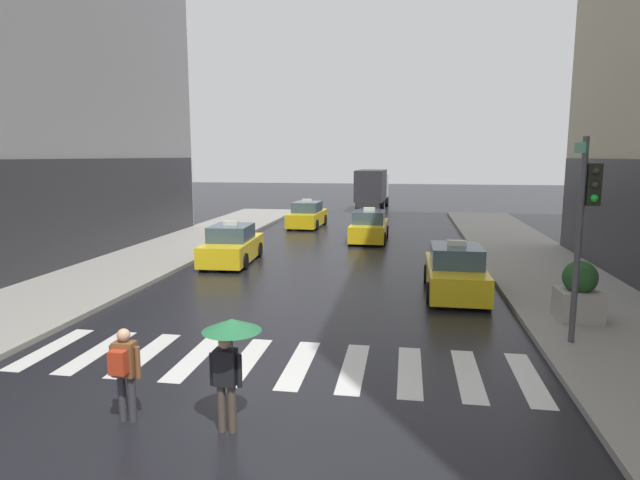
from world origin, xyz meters
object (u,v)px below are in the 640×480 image
at_px(traffic_light_pole, 585,212).
at_px(taxi_third, 369,227).
at_px(taxi_lead, 455,272).
at_px(pedestrian_with_umbrella, 230,344).
at_px(taxi_fourth, 307,216).
at_px(box_truck, 372,188).
at_px(pedestrian_with_backpack, 124,368).
at_px(taxi_second, 232,246).
at_px(planter_near_corner, 579,293).

height_order(traffic_light_pole, taxi_third, traffic_light_pole).
bearing_deg(taxi_lead, pedestrian_with_umbrella, -114.15).
bearing_deg(taxi_fourth, box_truck, 74.07).
xyz_separation_m(pedestrian_with_umbrella, pedestrian_with_backpack, (-1.88, 0.04, -0.54)).
bearing_deg(taxi_third, taxi_lead, -71.53).
relative_size(taxi_lead, taxi_second, 0.98).
relative_size(traffic_light_pole, pedestrian_with_backpack, 2.91).
height_order(taxi_third, planter_near_corner, taxi_third).
relative_size(taxi_lead, pedestrian_with_umbrella, 2.34).
bearing_deg(pedestrian_with_backpack, taxi_third, 82.54).
bearing_deg(planter_near_corner, taxi_second, 150.77).
bearing_deg(box_truck, taxi_third, -86.80).
xyz_separation_m(taxi_fourth, box_truck, (3.36, 11.78, 1.13)).
xyz_separation_m(traffic_light_pole, pedestrian_with_umbrella, (-6.80, -5.05, -1.74)).
distance_m(taxi_fourth, pedestrian_with_backpack, 25.61).
relative_size(taxi_fourth, pedestrian_with_umbrella, 2.37).
bearing_deg(planter_near_corner, pedestrian_with_backpack, -143.15).
relative_size(taxi_fourth, box_truck, 0.60).
distance_m(taxi_second, planter_near_corner, 13.68).
bearing_deg(planter_near_corner, taxi_fourth, 120.34).
bearing_deg(pedestrian_with_umbrella, box_truck, 90.19).
xyz_separation_m(pedestrian_with_backpack, planter_near_corner, (9.28, 6.96, -0.10)).
distance_m(taxi_third, box_truck, 16.83).
bearing_deg(box_truck, taxi_second, -100.55).
xyz_separation_m(traffic_light_pole, planter_near_corner, (0.60, 1.94, -2.38)).
height_order(taxi_fourth, planter_near_corner, taxi_fourth).
distance_m(box_truck, pedestrian_with_umbrella, 37.37).
distance_m(traffic_light_pole, pedestrian_with_backpack, 10.29).
relative_size(taxi_second, planter_near_corner, 2.89).
bearing_deg(taxi_lead, pedestrian_with_backpack, -122.70).
height_order(taxi_second, pedestrian_with_backpack, taxi_second).
distance_m(taxi_lead, taxi_third, 11.36).
relative_size(taxi_lead, box_truck, 0.60).
height_order(traffic_light_pole, pedestrian_with_backpack, traffic_light_pole).
xyz_separation_m(traffic_light_pole, taxi_second, (-11.34, 8.62, -2.53)).
height_order(box_truck, pedestrian_with_backpack, box_truck).
bearing_deg(planter_near_corner, box_truck, 103.91).
bearing_deg(pedestrian_with_umbrella, taxi_second, 108.36).
height_order(taxi_fourth, box_truck, box_truck).
bearing_deg(planter_near_corner, taxi_lead, 136.42).
xyz_separation_m(traffic_light_pole, pedestrian_with_backpack, (-8.68, -5.01, -2.29)).
bearing_deg(taxi_fourth, planter_near_corner, -59.66).
bearing_deg(planter_near_corner, traffic_light_pole, -107.06).
relative_size(taxi_fourth, pedestrian_with_backpack, 2.79).
bearing_deg(taxi_second, taxi_lead, -23.20).
distance_m(taxi_lead, box_truck, 27.93).
height_order(taxi_lead, pedestrian_with_backpack, taxi_lead).
bearing_deg(taxi_lead, taxi_third, 108.47).
bearing_deg(pedestrian_with_backpack, box_truck, 87.31).
distance_m(traffic_light_pole, taxi_third, 16.86).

